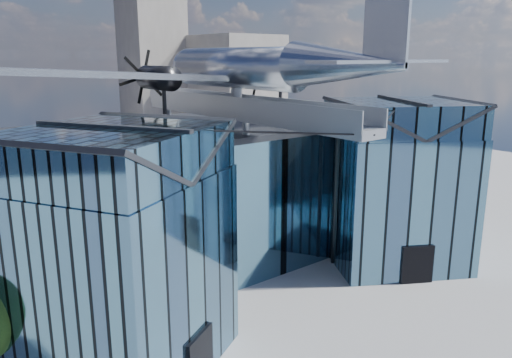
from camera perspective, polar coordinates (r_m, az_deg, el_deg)
ground_plane at (r=32.46m, az=2.26°, el=-13.11°), size 120.00×120.00×0.00m
museum at (r=34.76m, az=-3.93°, el=-1.47°), size 32.88×24.50×17.60m
bg_towers at (r=75.27m, az=-23.07°, el=9.25°), size 77.00×24.50×26.00m
tree_plaza_e at (r=55.62m, az=22.76°, el=1.44°), size 3.73×3.73×5.54m
tree_side_e at (r=49.90m, az=13.70°, el=0.04°), size 3.43×3.43×4.58m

